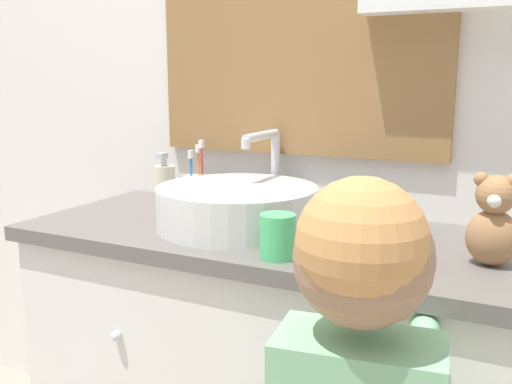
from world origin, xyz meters
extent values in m
cube|color=silver|center=(0.00, 0.63, 1.25)|extent=(3.20, 0.06, 2.50)
cube|color=#605B56|center=(0.00, 0.35, 0.76)|extent=(1.17, 0.51, 0.03)
sphere|color=silver|center=(-0.26, 0.10, 0.56)|extent=(0.02, 0.02, 0.02)
cylinder|color=silver|center=(-0.08, 0.34, 0.83)|extent=(0.39, 0.39, 0.10)
cylinder|color=silver|center=(-0.08, 0.34, 0.88)|extent=(0.32, 0.32, 0.01)
cylinder|color=silver|center=(-0.08, 0.56, 0.89)|extent=(0.02, 0.02, 0.21)
cylinder|color=silver|center=(-0.08, 0.47, 0.99)|extent=(0.02, 0.17, 0.02)
cylinder|color=silver|center=(-0.08, 0.38, 0.98)|extent=(0.02, 0.02, 0.02)
sphere|color=white|center=(0.03, 0.56, 0.82)|extent=(0.06, 0.06, 0.06)
cylinder|color=silver|center=(-0.31, 0.52, 0.82)|extent=(0.08, 0.08, 0.08)
cylinder|color=#D6423D|center=(-0.28, 0.51, 0.88)|extent=(0.01, 0.01, 0.17)
cube|color=white|center=(-0.28, 0.51, 0.95)|extent=(0.01, 0.02, 0.02)
cylinder|color=orange|center=(-0.31, 0.54, 0.87)|extent=(0.01, 0.01, 0.15)
cube|color=white|center=(-0.31, 0.54, 0.94)|extent=(0.01, 0.02, 0.02)
cylinder|color=#3884DB|center=(-0.31, 0.50, 0.86)|extent=(0.01, 0.01, 0.14)
cube|color=white|center=(-0.31, 0.50, 0.92)|extent=(0.01, 0.02, 0.02)
cylinder|color=beige|center=(-0.40, 0.49, 0.83)|extent=(0.06, 0.06, 0.11)
cylinder|color=silver|center=(-0.40, 0.49, 0.90)|extent=(0.02, 0.02, 0.02)
cube|color=silver|center=(-0.40, 0.48, 0.92)|extent=(0.02, 0.03, 0.02)
sphere|color=#997051|center=(0.36, -0.14, 0.90)|extent=(0.18, 0.18, 0.18)
sphere|color=tan|center=(0.37, -0.15, 0.93)|extent=(0.17, 0.17, 0.17)
cylinder|color=#7FBC89|center=(0.41, 0.09, 0.72)|extent=(0.09, 0.31, 0.05)
cylinder|color=#8E56B7|center=(0.39, 0.24, 0.76)|extent=(0.02, 0.05, 0.12)
ellipsoid|color=#9E7047|center=(0.49, 0.30, 0.84)|extent=(0.10, 0.08, 0.11)
sphere|color=#9E7047|center=(0.49, 0.30, 0.92)|extent=(0.07, 0.07, 0.07)
sphere|color=#9E7047|center=(0.47, 0.30, 0.95)|extent=(0.03, 0.03, 0.03)
sphere|color=silver|center=(0.49, 0.27, 0.91)|extent=(0.03, 0.03, 0.03)
cylinder|color=#4CC670|center=(0.11, 0.16, 0.83)|extent=(0.07, 0.07, 0.09)
camera|label=1|loc=(0.56, -0.83, 1.13)|focal=40.00mm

